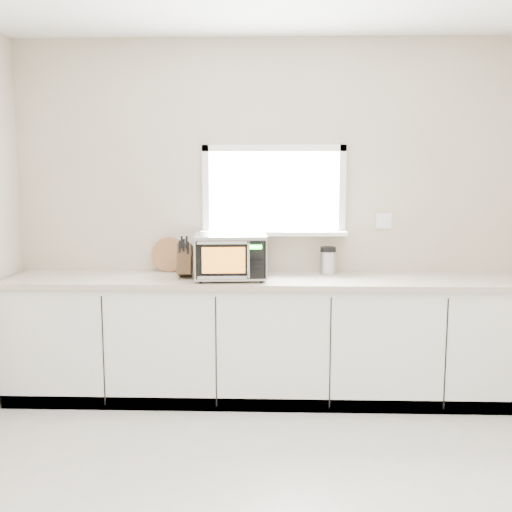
{
  "coord_description": "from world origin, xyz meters",
  "views": [
    {
      "loc": [
        0.01,
        -2.66,
        1.69
      ],
      "look_at": [
        -0.12,
        1.55,
        1.1
      ],
      "focal_mm": 42.0,
      "sensor_mm": 36.0,
      "label": 1
    }
  ],
  "objects": [
    {
      "name": "knife_block",
      "position": [
        -0.65,
        1.69,
        1.05
      ],
      "size": [
        0.11,
        0.22,
        0.31
      ],
      "rotation": [
        0.0,
        0.0,
        0.02
      ],
      "color": "#4F371C",
      "rests_on": "countertop"
    },
    {
      "name": "coffee_grinder",
      "position": [
        0.41,
        1.87,
        1.03
      ],
      "size": [
        0.15,
        0.15,
        0.21
      ],
      "rotation": [
        0.0,
        0.0,
        -0.3
      ],
      "color": "#ADB0B5",
      "rests_on": "countertop"
    },
    {
      "name": "cutting_board",
      "position": [
        -0.81,
        1.94,
        1.06
      ],
      "size": [
        0.27,
        0.06,
        0.27
      ],
      "primitive_type": "cylinder",
      "rotation": [
        1.4,
        0.0,
        0.0
      ],
      "color": "#9C653C",
      "rests_on": "countertop"
    },
    {
      "name": "countertop",
      "position": [
        0.0,
        1.69,
        0.9
      ],
      "size": [
        3.92,
        0.64,
        0.04
      ],
      "primitive_type": "cube",
      "color": "beige",
      "rests_on": "cabinets"
    },
    {
      "name": "microwave",
      "position": [
        -0.31,
        1.63,
        1.09
      ],
      "size": [
        0.54,
        0.44,
        0.33
      ],
      "rotation": [
        0.0,
        0.0,
        0.09
      ],
      "color": "black",
      "rests_on": "countertop"
    },
    {
      "name": "back_wall",
      "position": [
        0.0,
        2.0,
        1.36
      ],
      "size": [
        4.0,
        0.17,
        2.7
      ],
      "color": "beige",
      "rests_on": "ground"
    },
    {
      "name": "cabinets",
      "position": [
        0.0,
        1.7,
        0.44
      ],
      "size": [
        3.92,
        0.6,
        0.88
      ],
      "primitive_type": "cube",
      "color": "white",
      "rests_on": "ground"
    }
  ]
}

